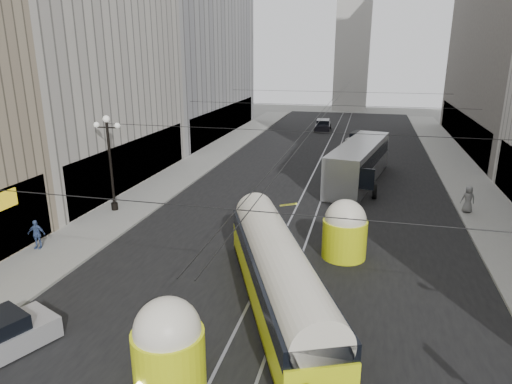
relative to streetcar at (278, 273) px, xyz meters
The scene contains 15 objects.
road 23.71m from the streetcar, 91.21° to the left, with size 20.00×85.00×0.02m, color black.
sidewalk_left 29.93m from the streetcar, 114.72° to the left, with size 4.00×72.00×0.15m, color gray.
sidewalk_right 29.53m from the streetcar, 67.05° to the left, with size 4.00×72.00×0.15m, color gray.
rail_left 23.74m from the streetcar, 93.02° to the left, with size 0.12×85.00×0.04m, color gray.
rail_right 23.71m from the streetcar, 89.39° to the left, with size 0.12×85.00×0.04m, color gray.
building_left_far 45.99m from the streetcar, 117.63° to the left, with size 12.60×28.60×28.60m.
distant_tower 72.41m from the streetcar, 90.40° to the left, with size 6.00×6.00×31.36m.
lamppost_left_mid 16.13m from the streetcar, 145.05° to the left, with size 1.86×0.44×6.37m.
catenary 23.06m from the streetcar, 90.96° to the left, with size 25.00×72.00×0.23m.
streetcar is the anchor object (origin of this frame).
city_bus 20.85m from the streetcar, 82.61° to the left, with size 4.94×13.21×3.27m.
sedan_white_far 37.44m from the streetcar, 86.42° to the left, with size 3.09×4.95×1.46m.
sedan_dark_far 46.39m from the streetcar, 93.56° to the left, with size 2.23×4.79×1.48m.
pedestrian_sidewalk_right 17.50m from the streetcar, 55.14° to the left, with size 0.89×0.54×1.81m, color slate.
pedestrian_sidewalk_left 14.06m from the streetcar, 169.91° to the left, with size 0.95×0.54×1.62m, color #40578C.
Camera 1 is at (3.72, -8.07, 10.42)m, focal length 32.00 mm.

